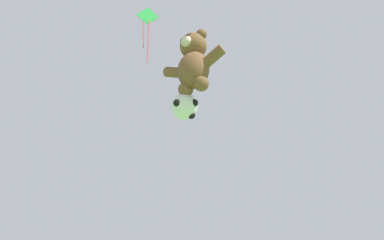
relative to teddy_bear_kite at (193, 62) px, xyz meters
The scene contains 3 objects.
teddy_bear_kite is the anchor object (origin of this frame).
soccer_ball_kite 1.49m from the teddy_bear_kite, 156.42° to the left, with size 0.94×0.93×0.86m.
diamond_kite 3.59m from the teddy_bear_kite, behind, with size 0.64×0.64×2.73m.
Camera 1 is at (5.20, -5.08, 1.48)m, focal length 35.00 mm.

